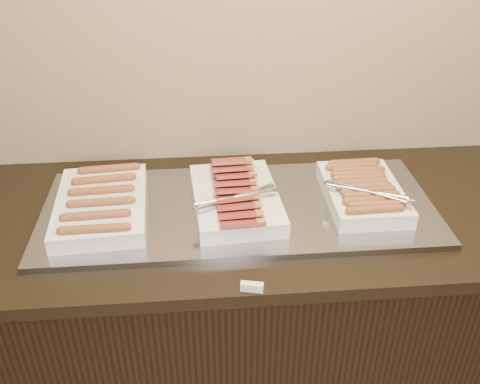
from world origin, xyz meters
The scene contains 6 objects.
counter centered at (0.00, 2.13, 0.45)m, with size 2.06×0.76×0.90m.
warming_tray centered at (-0.01, 2.13, 0.91)m, with size 1.20×0.50×0.02m, color #91949E.
dish_left centered at (-0.42, 2.13, 0.95)m, with size 0.28×0.41×0.07m.
dish_center centered at (-0.02, 2.13, 0.95)m, with size 0.28×0.40×0.09m.
dish_right centered at (0.38, 2.13, 0.96)m, with size 0.26×0.34×0.08m.
label_holder centered at (0.00, 1.77, 0.91)m, with size 0.06×0.02×0.02m, color silver.
Camera 1 is at (-0.12, 0.76, 1.83)m, focal length 40.00 mm.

